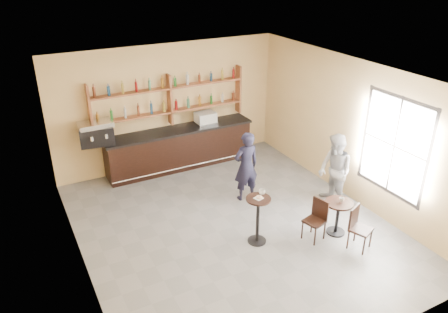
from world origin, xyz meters
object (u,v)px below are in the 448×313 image
espresso_machine (96,133)px  man_main (246,166)px  pastry_case (205,118)px  bar_counter (180,148)px  chair_south (361,229)px  pedestal_table (258,220)px  chair_west (314,221)px  cafe_table (337,218)px  patron_second (335,171)px

espresso_machine → man_main: size_ratio=0.47×
pastry_case → man_main: man_main is taller
bar_counter → chair_south: size_ratio=4.56×
bar_counter → pedestal_table: 3.81m
bar_counter → pastry_case: size_ratio=7.49×
pedestal_table → chair_south: 1.97m
espresso_machine → chair_west: size_ratio=0.92×
man_main → cafe_table: (0.95, -2.05, -0.47)m
bar_counter → man_main: size_ratio=2.39×
man_main → cafe_table: bearing=116.2°
chair_west → espresso_machine: bearing=-158.4°
espresso_machine → pedestal_table: 4.44m
bar_counter → pedestal_table: size_ratio=3.98×
pedestal_table → chair_west: 1.13m
man_main → cafe_table: size_ratio=2.30×
chair_west → patron_second: patron_second is taller
cafe_table → patron_second: bearing=54.5°
pedestal_table → chair_south: bearing=-33.7°
espresso_machine → pastry_case: 2.84m
chair_west → chair_south: bearing=27.7°
bar_counter → chair_south: (1.69, -4.90, -0.10)m
pastry_case → cafe_table: size_ratio=0.73×
chair_south → patron_second: patron_second is taller
bar_counter → pedestal_table: (0.05, -3.81, -0.04)m
espresso_machine → chair_south: size_ratio=0.90×
bar_counter → cafe_table: size_ratio=5.50×
patron_second → cafe_table: bearing=-27.1°
pedestal_table → cafe_table: size_ratio=1.38×
bar_counter → patron_second: size_ratio=2.34×
pedestal_table → chair_west: size_ratio=1.18×
cafe_table → chair_west: (-0.55, 0.05, 0.06)m
pastry_case → pedestal_table: pastry_case is taller
pedestal_table → chair_west: pedestal_table is taller
man_main → pastry_case: bearing=-90.3°
espresso_machine → pedestal_table: (2.12, -3.81, -0.85)m
man_main → patron_second: size_ratio=0.98×
bar_counter → man_main: 2.37m
pastry_case → chair_south: (0.93, -4.90, -0.80)m
espresso_machine → chair_south: 6.25m
chair_south → patron_second: 1.67m
bar_counter → cafe_table: 4.61m
espresso_machine → chair_west: espresso_machine is taller
espresso_machine → pastry_case: espresso_machine is taller
pastry_case → chair_south: size_ratio=0.61×
bar_counter → patron_second: patron_second is taller
espresso_machine → cafe_table: espresso_machine is taller
bar_counter → chair_south: 5.18m
pastry_case → patron_second: size_ratio=0.31×
chair_west → chair_south: 0.88m
cafe_table → chair_south: chair_south is taller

